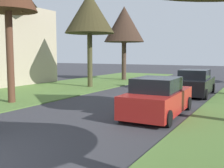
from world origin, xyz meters
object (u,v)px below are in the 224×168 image
parked_sedan_black (195,83)px  street_tree_left_far (124,25)px  parked_sedan_red (158,98)px  street_tree_left_mid_b (89,13)px

parked_sedan_black → street_tree_left_far: bearing=140.8°
street_tree_left_far → parked_sedan_red: bearing=-58.5°
street_tree_left_mid_b → street_tree_left_far: bearing=93.1°
parked_sedan_black → parked_sedan_red: bearing=-90.6°
street_tree_left_mid_b → parked_sedan_black: bearing=-1.4°
street_tree_left_mid_b → parked_sedan_red: street_tree_left_mid_b is taller
street_tree_left_far → parked_sedan_black: 11.56m
parked_sedan_red → parked_sedan_black: same height
street_tree_left_far → parked_sedan_red: street_tree_left_far is taller
street_tree_left_mid_b → parked_sedan_black: (7.86, -0.19, -4.80)m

